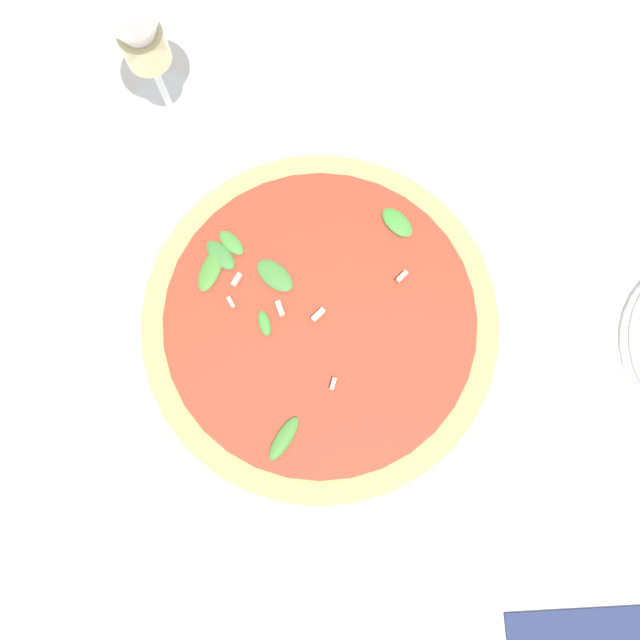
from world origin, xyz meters
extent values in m
plane|color=silver|center=(0.00, 0.00, 0.00)|extent=(6.00, 6.00, 0.00)
cylinder|color=white|center=(-0.04, -0.02, 0.01)|extent=(0.35, 0.35, 0.01)
cylinder|color=tan|center=(-0.04, -0.02, 0.02)|extent=(0.33, 0.33, 0.02)
cylinder|color=#B73823|center=(-0.04, -0.02, 0.03)|extent=(0.29, 0.29, 0.01)
ellipsoid|color=#408D35|center=(0.01, -0.01, 0.04)|extent=(0.02, 0.03, 0.01)
ellipsoid|color=#428E34|center=(-0.11, -0.11, 0.04)|extent=(0.04, 0.04, 0.01)
ellipsoid|color=#3E7D37|center=(0.06, -0.08, 0.04)|extent=(0.04, 0.04, 0.01)
ellipsoid|color=#417C2F|center=(-0.01, 0.09, 0.04)|extent=(0.03, 0.04, 0.01)
ellipsoid|color=#488330|center=(0.06, -0.06, 0.04)|extent=(0.03, 0.05, 0.01)
ellipsoid|color=#468935|center=(0.05, -0.09, 0.04)|extent=(0.03, 0.03, 0.01)
ellipsoid|color=#437D36|center=(0.01, -0.06, 0.04)|extent=(0.04, 0.04, 0.01)
cube|color=beige|center=(-0.11, -0.06, 0.04)|extent=(0.01, 0.01, 0.01)
cube|color=beige|center=(0.04, -0.05, 0.04)|extent=(0.01, 0.01, 0.01)
cube|color=beige|center=(-0.03, -0.02, 0.04)|extent=(0.01, 0.01, 0.01)
cube|color=beige|center=(-0.05, 0.04, 0.04)|extent=(0.01, 0.01, 0.01)
cube|color=beige|center=(0.04, -0.03, 0.04)|extent=(0.01, 0.01, 0.01)
cube|color=beige|center=(0.00, -0.03, 0.04)|extent=(0.01, 0.01, 0.01)
cylinder|color=white|center=(0.12, -0.25, 0.00)|extent=(0.08, 0.08, 0.00)
cylinder|color=white|center=(0.12, -0.25, 0.04)|extent=(0.01, 0.01, 0.08)
cone|color=white|center=(0.12, -0.25, 0.13)|extent=(0.07, 0.07, 0.10)
cylinder|color=beige|center=(0.12, -0.25, 0.10)|extent=(0.04, 0.04, 0.03)
camera|label=1|loc=(-0.04, 0.10, 0.59)|focal=35.00mm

